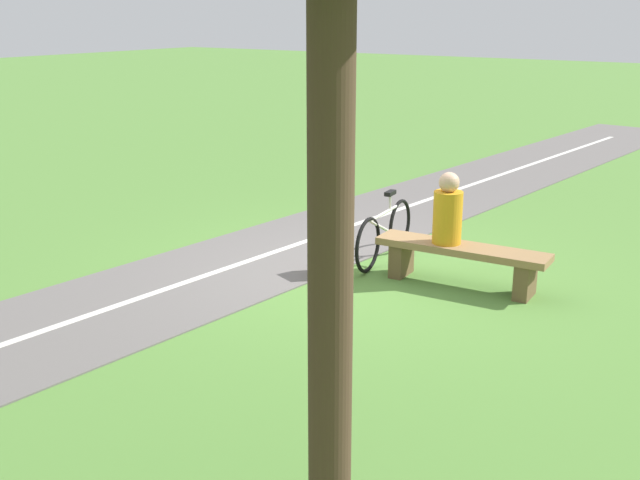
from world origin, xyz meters
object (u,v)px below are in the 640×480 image
Objects in this scene: bench at (461,257)px; person_seated at (448,212)px; bicycle at (385,233)px; backpack at (329,258)px.

person_seated is at bearing 0.00° from bench.
bench is 1.20m from bicycle.
bench is 0.53m from person_seated.
person_seated is 0.49× the size of bicycle.
bicycle is 0.90m from backpack.
person_seated is 1.45m from backpack.
backpack is at bearing 17.62° from bench.
bicycle is at bearing -22.48° from person_seated.
bicycle is at bearing -105.49° from backpack.
backpack is at bearing -22.07° from bicycle.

